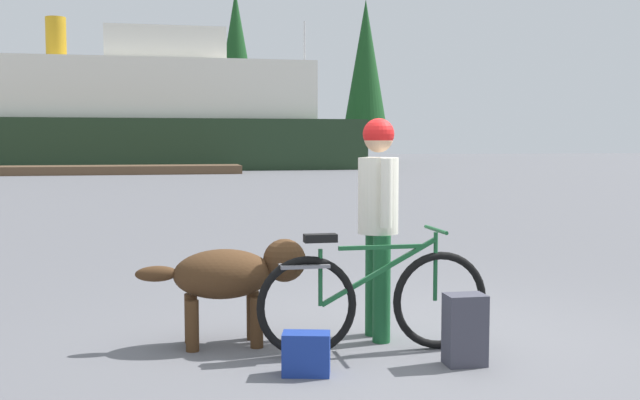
{
  "coord_description": "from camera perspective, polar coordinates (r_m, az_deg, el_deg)",
  "views": [
    {
      "loc": [
        -1.85,
        -5.6,
        1.58
      ],
      "look_at": [
        -0.31,
        1.67,
        0.99
      ],
      "focal_mm": 42.13,
      "sensor_mm": 36.0,
      "label": 1
    }
  ],
  "objects": [
    {
      "name": "bicycle",
      "position": [
        5.64,
        4.06,
        -7.56
      ],
      "size": [
        1.77,
        0.44,
        0.93
      ],
      "color": "black",
      "rests_on": "ground_plane"
    },
    {
      "name": "handbag_pannier",
      "position": [
        5.17,
        -1.05,
        -11.6
      ],
      "size": [
        0.36,
        0.26,
        0.29
      ],
      "primitive_type": "cube",
      "rotation": [
        0.0,
        0.0,
        -0.26
      ],
      "color": "navy",
      "rests_on": "ground_plane"
    },
    {
      "name": "pine_tree_far_right",
      "position": [
        56.81,
        3.48,
        10.13
      ],
      "size": [
        3.31,
        3.31,
        12.05
      ],
      "color": "#4C331E",
      "rests_on": "ground_plane"
    },
    {
      "name": "dock_pier",
      "position": [
        37.24,
        -18.29,
        2.17
      ],
      "size": [
        15.77,
        2.54,
        0.4
      ],
      "primitive_type": "cube",
      "color": "brown",
      "rests_on": "ground_plane"
    },
    {
      "name": "ground_plane",
      "position": [
        6.1,
        6.23,
        -10.51
      ],
      "size": [
        160.0,
        160.0,
        0.0
      ],
      "primitive_type": "plane",
      "color": "slate"
    },
    {
      "name": "person_cyclist",
      "position": [
        5.94,
        4.44,
        -0.47
      ],
      "size": [
        0.32,
        0.53,
        1.76
      ],
      "color": "#19592D",
      "rests_on": "ground_plane"
    },
    {
      "name": "dog",
      "position": [
        5.85,
        -6.54,
        -5.68
      ],
      "size": [
        1.31,
        0.45,
        0.82
      ],
      "color": "#472D19",
      "rests_on": "ground_plane"
    },
    {
      "name": "backpack",
      "position": [
        5.46,
        10.95,
        -9.64
      ],
      "size": [
        0.29,
        0.21,
        0.5
      ],
      "primitive_type": "cube",
      "rotation": [
        0.0,
        0.0,
        -0.03
      ],
      "color": "#3F3F4C",
      "rests_on": "ground_plane"
    },
    {
      "name": "pine_tree_center",
      "position": [
        56.48,
        -6.4,
        10.83
      ],
      "size": [
        3.27,
        3.27,
        12.61
      ],
      "color": "#4C331E",
      "rests_on": "ground_plane"
    },
    {
      "name": "ferry_boat",
      "position": [
        44.03,
        -14.91,
        6.09
      ],
      "size": [
        26.89,
        8.51,
        8.36
      ],
      "color": "#1E331E",
      "rests_on": "ground_plane"
    },
    {
      "name": "sailboat_moored",
      "position": [
        45.86,
        -1.17,
        3.16
      ],
      "size": [
        7.95,
        2.23,
        8.76
      ],
      "color": "navy",
      "rests_on": "ground_plane"
    }
  ]
}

